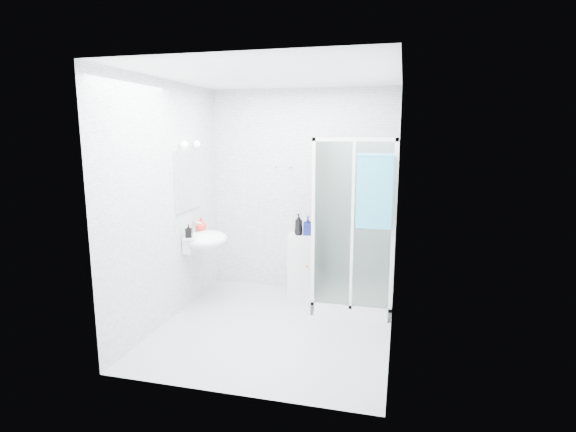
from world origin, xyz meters
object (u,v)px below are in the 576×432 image
(storage_cabinet, at_px, (302,265))
(hand_towel, at_px, (375,190))
(shower_enclosure, at_px, (347,271))
(soap_dispenser_black, at_px, (189,231))
(wall_basin, at_px, (206,240))
(soap_dispenser_orange, at_px, (201,225))
(shampoo_bottle_b, at_px, (308,226))
(shampoo_bottle_a, at_px, (299,224))

(storage_cabinet, bearing_deg, hand_towel, -41.45)
(shower_enclosure, xyz_separation_m, hand_towel, (0.31, -0.40, 1.02))
(shower_enclosure, relative_size, hand_towel, 2.53)
(storage_cabinet, distance_m, soap_dispenser_black, 1.51)
(wall_basin, height_order, soap_dispenser_orange, soap_dispenser_orange)
(hand_towel, xyz_separation_m, soap_dispenser_orange, (-2.08, 0.24, -0.52))
(storage_cabinet, distance_m, soap_dispenser_orange, 1.36)
(storage_cabinet, height_order, soap_dispenser_orange, soap_dispenser_orange)
(shower_enclosure, distance_m, shampoo_bottle_b, 0.77)
(shampoo_bottle_a, xyz_separation_m, soap_dispenser_black, (-1.12, -0.78, 0.02))
(shampoo_bottle_a, bearing_deg, soap_dispenser_black, -145.12)
(wall_basin, distance_m, storage_cabinet, 1.27)
(storage_cabinet, bearing_deg, shower_enclosure, -29.53)
(shower_enclosure, height_order, shampoo_bottle_b, shower_enclosure)
(soap_dispenser_black, bearing_deg, shampoo_bottle_b, 33.62)
(wall_basin, xyz_separation_m, soap_dispenser_black, (-0.12, -0.19, 0.14))
(hand_towel, relative_size, soap_dispenser_black, 5.10)
(soap_dispenser_black, bearing_deg, hand_towel, 2.89)
(wall_basin, relative_size, soap_dispenser_orange, 3.36)
(soap_dispenser_black, bearing_deg, shower_enclosure, 15.91)
(wall_basin, relative_size, hand_towel, 0.71)
(shower_enclosure, height_order, hand_towel, shower_enclosure)
(storage_cabinet, height_order, shampoo_bottle_a, shampoo_bottle_a)
(hand_towel, height_order, shampoo_bottle_a, hand_towel)
(shampoo_bottle_a, distance_m, soap_dispenser_orange, 1.21)
(shower_enclosure, height_order, soap_dispenser_black, shower_enclosure)
(shampoo_bottle_b, distance_m, soap_dispenser_black, 1.48)
(wall_basin, relative_size, soap_dispenser_black, 3.61)
(hand_towel, bearing_deg, shower_enclosure, 127.28)
(shampoo_bottle_b, xyz_separation_m, soap_dispenser_orange, (-1.23, -0.47, 0.05))
(wall_basin, xyz_separation_m, storage_cabinet, (1.04, 0.60, -0.41))
(hand_towel, distance_m, soap_dispenser_orange, 2.16)
(shower_enclosure, bearing_deg, soap_dispenser_black, -164.09)
(wall_basin, height_order, soap_dispenser_black, soap_dispenser_black)
(shower_enclosure, height_order, wall_basin, shower_enclosure)
(storage_cabinet, xyz_separation_m, shampoo_bottle_a, (-0.04, -0.01, 0.53))
(shampoo_bottle_b, bearing_deg, soap_dispenser_black, -146.38)
(storage_cabinet, xyz_separation_m, soap_dispenser_orange, (-1.16, -0.45, 0.55))
(storage_cabinet, bearing_deg, soap_dispenser_black, -150.61)
(storage_cabinet, relative_size, soap_dispenser_orange, 4.69)
(wall_basin, distance_m, hand_towel, 2.07)
(soap_dispenser_orange, xyz_separation_m, soap_dispenser_black, (0.00, -0.34, -0.01))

